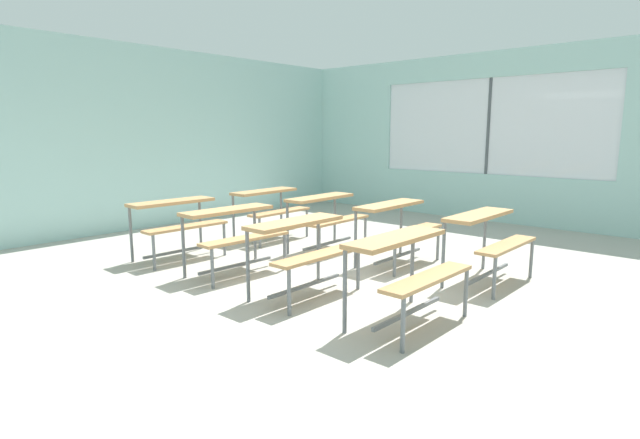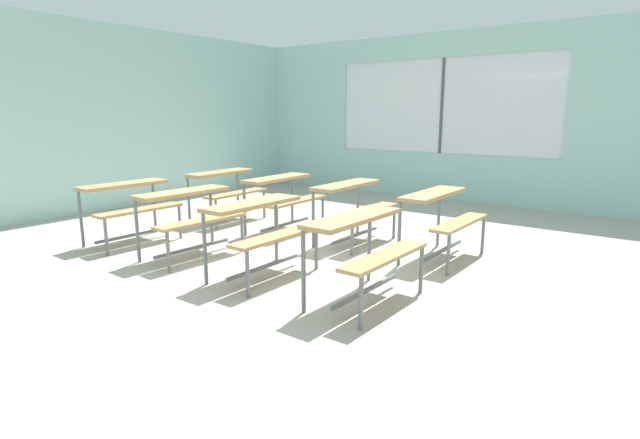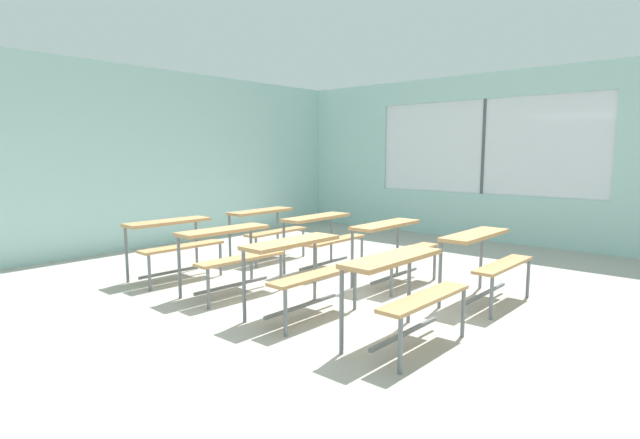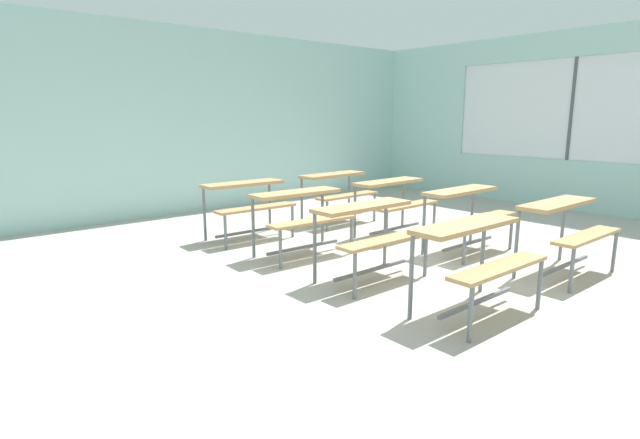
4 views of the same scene
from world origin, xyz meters
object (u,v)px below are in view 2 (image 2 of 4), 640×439
desk_bench_r3c0 (129,198)px  desk_bench_r0c1 (442,209)px  desk_bench_r1c1 (354,198)px  desk_bench_r2c0 (189,207)px  desk_bench_r3c1 (226,184)px  desk_bench_r1c0 (261,221)px  desk_bench_r0c0 (364,238)px  desk_bench_r2c1 (283,190)px

desk_bench_r3c0 → desk_bench_r0c1: bearing=-62.6°
desk_bench_r1c1 → desk_bench_r3c0: size_ratio=0.99×
desk_bench_r2c0 → desk_bench_r3c1: size_ratio=1.00×
desk_bench_r1c0 → desk_bench_r1c1: size_ratio=1.00×
desk_bench_r1c0 → desk_bench_r2c0: bearing=88.3°
desk_bench_r0c1 → desk_bench_r1c1: same height
desk_bench_r0c0 → desk_bench_r2c1: same height
desk_bench_r0c1 → desk_bench_r2c1: (-0.04, 2.26, 0.00)m
desk_bench_r0c0 → desk_bench_r0c1: 1.60m
desk_bench_r1c0 → desk_bench_r2c1: bearing=34.1°
desk_bench_r1c1 → desk_bench_r2c0: 1.97m
desk_bench_r0c1 → desk_bench_r3c0: 3.76m
desk_bench_r0c1 → desk_bench_r1c1: bearing=89.8°
desk_bench_r1c0 → desk_bench_r3c1: (1.56, 2.19, 0.00)m
desk_bench_r2c1 → desk_bench_r3c1: 1.10m
desk_bench_r2c0 → desk_bench_r0c1: bearing=-52.9°
desk_bench_r2c1 → desk_bench_r1c1: bearing=-89.2°
desk_bench_r3c0 → desk_bench_r3c1: same height
desk_bench_r0c1 → desk_bench_r3c0: size_ratio=0.99×
desk_bench_r3c0 → desk_bench_r3c1: (1.58, -0.02, 0.00)m
desk_bench_r2c1 → desk_bench_r3c0: same height
desk_bench_r0c0 → desk_bench_r0c1: size_ratio=1.00×
desk_bench_r0c0 → desk_bench_r2c1: size_ratio=0.99×
desk_bench_r1c0 → desk_bench_r2c1: (1.59, 1.08, 0.00)m
desk_bench_r0c0 → desk_bench_r2c0: (0.01, 2.28, 0.00)m
desk_bench_r1c1 → desk_bench_r1c0: bearing=178.7°
desk_bench_r3c1 → desk_bench_r3c0: bearing=177.2°
desk_bench_r3c0 → desk_bench_r3c1: bearing=0.8°
desk_bench_r3c1 → desk_bench_r2c1: bearing=-90.9°
desk_bench_r0c0 → desk_bench_r3c0: 3.37m
desk_bench_r1c0 → desk_bench_r1c1: (1.63, -0.02, 0.00)m
desk_bench_r0c1 → desk_bench_r2c0: (-1.60, 2.29, 0.00)m
desk_bench_r0c0 → desk_bench_r1c1: bearing=35.9°
desk_bench_r0c1 → desk_bench_r3c0: bearing=116.0°
desk_bench_r1c0 → desk_bench_r0c1: bearing=-36.0°
desk_bench_r1c1 → desk_bench_r3c0: bearing=125.8°
desk_bench_r0c0 → desk_bench_r3c1: bearing=65.8°
desk_bench_r1c0 → desk_bench_r3c1: size_ratio=0.98×
desk_bench_r1c0 → desk_bench_r1c1: 1.63m
desk_bench_r0c0 → desk_bench_r1c1: 1.97m
desk_bench_r2c0 → desk_bench_r3c1: (1.53, 1.07, 0.00)m
desk_bench_r3c0 → desk_bench_r1c0: bearing=-88.2°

